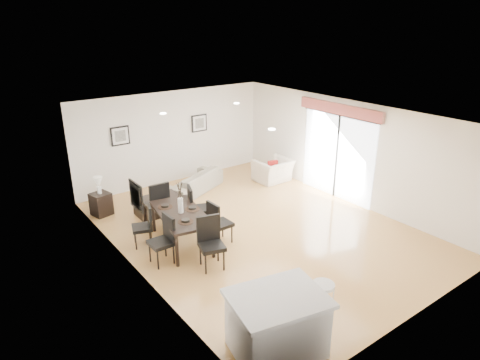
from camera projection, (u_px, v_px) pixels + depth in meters
ground at (257, 229)px, 10.04m from camera, size 8.00×8.00×0.00m
wall_back at (173, 137)px, 12.57m from camera, size 6.00×0.04×2.70m
wall_front at (421, 247)px, 6.56m from camera, size 6.00×0.04×2.70m
wall_left at (132, 208)px, 7.89m from camera, size 0.04×8.00×2.70m
wall_right at (347, 151)px, 11.23m from camera, size 0.04×8.00×2.70m
ceiling at (259, 115)px, 9.08m from camera, size 6.00×8.00×0.02m
sofa at (193, 182)px, 12.10m from camera, size 2.16×1.55×0.59m
armchair at (273, 170)px, 12.86m from camera, size 1.04×0.91×0.67m
courtyard_plant_a at (412, 173)px, 12.68m from camera, size 0.70×0.64×0.67m
courtyard_plant_b at (365, 155)px, 14.25m from camera, size 0.41×0.41×0.71m
dining_table at (181, 216)px, 9.15m from camera, size 1.20×1.92×0.75m
dining_chair_wnear at (165, 237)px, 8.50m from camera, size 0.45×0.45×1.00m
dining_chair_wfar at (146, 223)px, 9.17m from camera, size 0.53×0.53×0.93m
dining_chair_enear at (217, 221)px, 9.21m from camera, size 0.45×0.45×0.98m
dining_chair_efar at (195, 205)px, 9.90m from camera, size 0.59×0.59×1.03m
dining_chair_head at (210, 239)px, 8.36m from camera, size 0.58×0.58×1.05m
dining_chair_foot at (158, 202)px, 10.00m from camera, size 0.50×0.50×1.09m
vase at (180, 199)px, 9.02m from camera, size 0.75×1.22×0.69m
coffee_table at (158, 205)px, 10.77m from camera, size 1.09×0.67×0.43m
side_table at (101, 204)px, 10.66m from camera, size 0.52×0.52×0.57m
table_lamp at (98, 183)px, 10.46m from camera, size 0.23×0.23×0.44m
cushion at (273, 166)px, 12.66m from camera, size 0.32×0.15×0.31m
kitchen_island at (277, 324)px, 6.21m from camera, size 1.55×1.31×0.95m
bar_stool at (323, 290)px, 6.66m from camera, size 0.36×0.36×0.78m
framed_print_back_left at (120, 136)px, 11.55m from camera, size 0.52×0.04×0.52m
framed_print_back_right at (199, 123)px, 12.94m from camera, size 0.52×0.04×0.52m
framed_print_left_wall at (136, 196)px, 7.65m from camera, size 0.04×0.52×0.52m
sliding_door at (338, 138)px, 11.32m from camera, size 0.12×2.70×2.57m
courtyard at (390, 141)px, 13.80m from camera, size 6.00×6.00×2.00m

